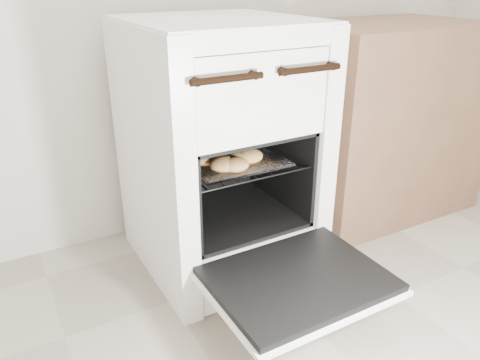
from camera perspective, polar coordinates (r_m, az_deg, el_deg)
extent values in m
cube|color=white|center=(1.61, -2.60, 3.66)|extent=(0.56, 0.59, 0.85)
cylinder|color=black|center=(1.20, -1.54, 12.22)|extent=(0.20, 0.02, 0.02)
cylinder|color=black|center=(1.34, 8.54, 13.20)|extent=(0.20, 0.02, 0.02)
cube|color=black|center=(1.36, 7.09, -11.88)|extent=(0.48, 0.37, 0.02)
cube|color=white|center=(1.37, 7.05, -12.45)|extent=(0.50, 0.39, 0.01)
cylinder|color=black|center=(1.48, -8.15, 1.08)|extent=(0.01, 0.39, 0.01)
cylinder|color=black|center=(1.65, 4.75, 3.73)|extent=(0.01, 0.39, 0.01)
cylinder|color=black|center=(1.41, 2.23, 0.09)|extent=(0.40, 0.01, 0.01)
cylinder|color=black|center=(1.71, -4.29, 4.46)|extent=(0.40, 0.01, 0.01)
cylinder|color=black|center=(1.49, -6.99, 1.32)|extent=(0.01, 0.37, 0.01)
cylinder|color=black|center=(1.51, -5.06, 1.72)|extent=(0.01, 0.37, 0.01)
cylinder|color=black|center=(1.53, -3.17, 2.11)|extent=(0.01, 0.37, 0.01)
cylinder|color=black|center=(1.56, -1.35, 2.49)|extent=(0.01, 0.37, 0.01)
cylinder|color=black|center=(1.58, 0.43, 2.85)|extent=(0.01, 0.37, 0.01)
cylinder|color=black|center=(1.61, 2.15, 3.20)|extent=(0.01, 0.37, 0.01)
cylinder|color=black|center=(1.64, 3.81, 3.54)|extent=(0.01, 0.37, 0.01)
cube|color=silver|center=(1.54, -1.02, 2.46)|extent=(0.31, 0.28, 0.01)
ellipsoid|color=tan|center=(1.50, 1.16, 2.96)|extent=(0.12, 0.12, 0.04)
ellipsoid|color=tan|center=(1.59, -0.95, 4.26)|extent=(0.14, 0.14, 0.05)
ellipsoid|color=tan|center=(1.51, 0.26, 2.87)|extent=(0.12, 0.12, 0.04)
ellipsoid|color=tan|center=(1.49, -4.18, 2.59)|extent=(0.11, 0.11, 0.04)
ellipsoid|color=tan|center=(1.44, -1.96, 1.98)|extent=(0.10, 0.10, 0.04)
ellipsoid|color=tan|center=(1.53, -5.60, 3.13)|extent=(0.09, 0.09, 0.04)
ellipsoid|color=tan|center=(1.44, -0.58, 1.90)|extent=(0.11, 0.11, 0.04)
cube|color=brown|center=(2.13, 16.55, 7.12)|extent=(0.81, 0.54, 0.80)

